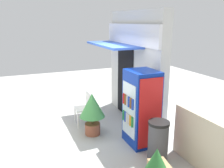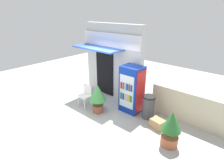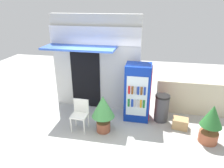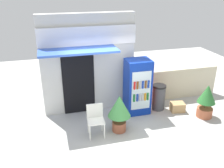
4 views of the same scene
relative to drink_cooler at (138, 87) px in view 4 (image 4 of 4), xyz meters
The scene contains 9 objects.
ground 1.74m from the drink_cooler, 131.71° to the right, with size 16.00×16.00×0.00m, color #B2B2AD.
storefront_building 1.75m from the drink_cooler, 158.90° to the left, with size 2.93×1.14×3.14m.
drink_cooler is the anchor object (origin of this frame).
plastic_chair 1.84m from the drink_cooler, 149.83° to the right, with size 0.47×0.43×0.90m.
potted_plant_near_shop 1.29m from the drink_cooler, 133.85° to the right, with size 0.64×0.64×1.11m.
potted_plant_curbside 2.16m from the drink_cooler, 23.67° to the right, with size 0.55×0.55×1.08m.
trash_bin 0.88m from the drink_cooler, ahead, with size 0.44×0.44×0.86m.
stone_boundary_wall 2.07m from the drink_cooler, 18.05° to the left, with size 2.70×0.23×1.11m, color beige.
cardboard_box 1.54m from the drink_cooler, 14.13° to the right, with size 0.44×0.34×0.30m, color tan.
Camera 4 is at (-1.60, -5.41, 3.97)m, focal length 38.51 mm.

